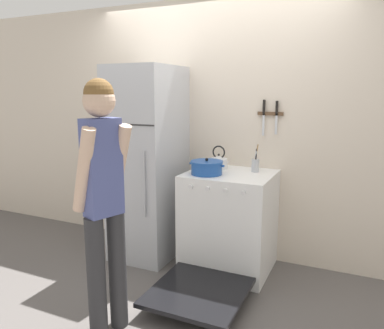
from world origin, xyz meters
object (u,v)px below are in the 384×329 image
(dutch_oven_pot, at_px, (207,167))
(person, at_px, (103,194))
(stove_range, at_px, (228,223))
(tea_kettle, at_px, (219,162))
(refrigerator, at_px, (148,163))
(utensil_jar, at_px, (255,165))

(dutch_oven_pot, height_order, person, person)
(stove_range, height_order, tea_kettle, tea_kettle)
(refrigerator, distance_m, utensil_jar, 1.07)
(dutch_oven_pot, distance_m, person, 1.15)
(tea_kettle, bearing_deg, utensil_jar, 1.02)
(tea_kettle, height_order, utensil_jar, utensil_jar)
(dutch_oven_pot, bearing_deg, tea_kettle, 87.15)
(dutch_oven_pot, distance_m, utensil_jar, 0.46)
(stove_range, xyz_separation_m, person, (-0.45, -1.21, 0.53))
(stove_range, relative_size, tea_kettle, 6.36)
(dutch_oven_pot, xyz_separation_m, utensil_jar, (0.37, 0.28, 0.01))
(stove_range, relative_size, utensil_jar, 5.58)
(refrigerator, relative_size, dutch_oven_pot, 5.73)
(utensil_jar, bearing_deg, refrigerator, -171.57)
(dutch_oven_pot, distance_m, tea_kettle, 0.27)
(tea_kettle, xyz_separation_m, person, (-0.29, -1.39, -0.00))
(stove_range, bearing_deg, refrigerator, 178.31)
(person, bearing_deg, refrigerator, 38.11)
(tea_kettle, distance_m, utensil_jar, 0.36)
(stove_range, relative_size, dutch_oven_pot, 4.33)
(refrigerator, height_order, person, refrigerator)
(person, bearing_deg, utensil_jar, -5.02)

